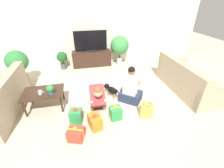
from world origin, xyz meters
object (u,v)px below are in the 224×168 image
object	(u,v)px
sofa_right	(188,80)
gift_box_b	(76,116)
person_sitting	(131,89)
gift_bag_a	(146,110)
gift_box_d	(95,122)
tabletop_plant	(50,89)
tv	(91,42)
person_kneeling	(97,97)
gift_box_c	(76,134)
coffee_table	(43,94)
potted_plant_back_right	(120,46)
mug	(40,93)
potted_plant_corner_left	(18,63)
tv_console	(92,59)
dog	(111,89)
potted_plant_back_left	(62,58)
gift_box_a	(116,113)

from	to	relation	value
sofa_right	gift_box_b	xyz separation A→B (m)	(-3.05, -0.65, -0.14)
person_sitting	gift_bag_a	world-z (taller)	person_sitting
gift_box_d	tabletop_plant	size ratio (longest dim) A/B	1.62
tv	sofa_right	bearing A→B (deg)	-43.19
person_kneeling	gift_box_c	bearing A→B (deg)	-122.14
coffee_table	potted_plant_back_right	bearing A→B (deg)	42.91
mug	coffee_table	bearing A→B (deg)	70.54
potted_plant_corner_left	person_kneeling	size ratio (longest dim) A/B	1.31
potted_plant_corner_left	tabletop_plant	size ratio (longest dim) A/B	4.61
person_kneeling	gift_box_c	world-z (taller)	person_kneeling
sofa_right	potted_plant_corner_left	world-z (taller)	potted_plant_corner_left
gift_box_c	gift_box_d	distance (m)	0.44
tv_console	dog	size ratio (longest dim) A/B	3.28
tv_console	gift_box_d	bearing A→B (deg)	-94.79
person_kneeling	potted_plant_back_left	bearing A→B (deg)	110.70
tv	gift_box_a	world-z (taller)	tv
person_kneeling	person_sitting	xyz separation A→B (m)	(0.85, 0.15, 0.00)
sofa_right	gift_box_b	bearing A→B (deg)	102.00
sofa_right	tv	size ratio (longest dim) A/B	1.70
gift_bag_a	dog	bearing A→B (deg)	121.26
tv_console	mug	distance (m)	2.72
tv	potted_plant_back_left	xyz separation A→B (m)	(-1.05, -0.05, -0.50)
gift_box_c	mug	distance (m)	1.29
dog	mug	xyz separation A→B (m)	(-1.64, -0.24, 0.29)
gift_box_a	dog	bearing A→B (deg)	84.93
gift_bag_a	potted_plant_back_right	bearing A→B (deg)	86.37
tabletop_plant	gift_box_c	bearing A→B (deg)	-63.56
gift_box_b	tabletop_plant	bearing A→B (deg)	132.76
gift_box_a	gift_box_c	bearing A→B (deg)	-155.56
potted_plant_corner_left	person_sitting	distance (m)	3.29
tv_console	potted_plant_back_left	world-z (taller)	potted_plant_back_left
gift_box_a	gift_box_c	distance (m)	0.93
gift_box_c	gift_box_d	size ratio (longest dim) A/B	0.96
potted_plant_corner_left	person_sitting	size ratio (longest dim) A/B	1.08
person_kneeling	tabletop_plant	size ratio (longest dim) A/B	3.51
gift_bag_a	mug	world-z (taller)	mug
sofa_right	tv	xyz separation A→B (m)	(-2.42, 2.27, 0.60)
person_kneeling	gift_box_c	size ratio (longest dim) A/B	2.25
tv	mug	bearing A→B (deg)	-120.01
potted_plant_back_right	gift_box_d	size ratio (longest dim) A/B	2.98
sofa_right	potted_plant_corner_left	bearing A→B (deg)	73.50
sofa_right	tabletop_plant	world-z (taller)	sofa_right
coffee_table	potted_plant_back_right	world-z (taller)	potted_plant_back_right
potted_plant_back_right	mug	xyz separation A→B (m)	(-2.41, -2.30, -0.24)
dog	tv	bearing A→B (deg)	-118.80
person_kneeling	dog	distance (m)	0.64
gift_box_c	dog	bearing A→B (deg)	53.73
potted_plant_corner_left	tabletop_plant	bearing A→B (deg)	-54.43
tv	gift_bag_a	world-z (taller)	tv
dog	person_sitting	bearing A→B (deg)	106.92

